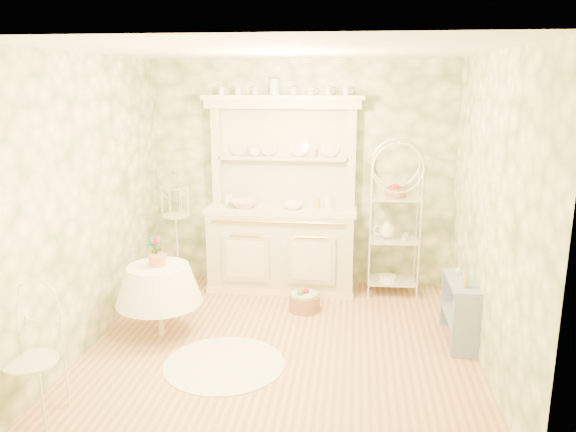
# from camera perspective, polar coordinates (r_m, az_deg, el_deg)

# --- Properties ---
(floor) EXTENTS (3.60, 3.60, 0.00)m
(floor) POSITION_cam_1_polar(r_m,az_deg,el_deg) (5.47, -0.65, -13.05)
(floor) COLOR tan
(floor) RESTS_ON ground
(ceiling) EXTENTS (3.60, 3.60, 0.00)m
(ceiling) POSITION_cam_1_polar(r_m,az_deg,el_deg) (4.89, -0.73, 16.49)
(ceiling) COLOR white
(ceiling) RESTS_ON floor
(wall_left) EXTENTS (3.60, 3.60, 0.00)m
(wall_left) POSITION_cam_1_polar(r_m,az_deg,el_deg) (5.54, -19.49, 1.33)
(wall_left) COLOR #F6E8BC
(wall_left) RESTS_ON floor
(wall_right) EXTENTS (3.60, 3.60, 0.00)m
(wall_right) POSITION_cam_1_polar(r_m,az_deg,el_deg) (5.10, 19.79, 0.30)
(wall_right) COLOR #F6E8BC
(wall_right) RESTS_ON floor
(wall_back) EXTENTS (3.60, 3.60, 0.00)m
(wall_back) POSITION_cam_1_polar(r_m,az_deg,el_deg) (6.77, 1.33, 4.23)
(wall_back) COLOR #F6E8BC
(wall_back) RESTS_ON floor
(wall_front) EXTENTS (3.60, 3.60, 0.00)m
(wall_front) POSITION_cam_1_polar(r_m,az_deg,el_deg) (3.30, -4.82, -5.98)
(wall_front) COLOR #F6E8BC
(wall_front) RESTS_ON floor
(kitchen_dresser) EXTENTS (1.87, 0.61, 2.29)m
(kitchen_dresser) POSITION_cam_1_polar(r_m,az_deg,el_deg) (6.55, -0.67, 2.09)
(kitchen_dresser) COLOR beige
(kitchen_dresser) RESTS_ON floor
(bakers_rack) EXTENTS (0.57, 0.42, 1.81)m
(bakers_rack) POSITION_cam_1_polar(r_m,az_deg,el_deg) (6.58, 10.76, -0.24)
(bakers_rack) COLOR white
(bakers_rack) RESTS_ON floor
(side_shelf) EXTENTS (0.30, 0.74, 0.62)m
(side_shelf) POSITION_cam_1_polar(r_m,az_deg,el_deg) (5.68, 17.06, -9.18)
(side_shelf) COLOR #8092BA
(side_shelf) RESTS_ON floor
(round_table) EXTENTS (0.69, 0.69, 0.66)m
(round_table) POSITION_cam_1_polar(r_m,az_deg,el_deg) (5.70, -12.89, -8.62)
(round_table) COLOR white
(round_table) RESTS_ON floor
(cafe_chair) EXTENTS (0.45, 0.45, 0.91)m
(cafe_chair) POSITION_cam_1_polar(r_m,az_deg,el_deg) (4.64, -24.72, -13.19)
(cafe_chair) COLOR white
(cafe_chair) RESTS_ON floor
(birdcage_stand) EXTENTS (0.38, 0.38, 1.47)m
(birdcage_stand) POSITION_cam_1_polar(r_m,az_deg,el_deg) (6.76, -11.27, -1.41)
(birdcage_stand) COLOR white
(birdcage_stand) RESTS_ON floor
(floor_basket) EXTENTS (0.37, 0.37, 0.21)m
(floor_basket) POSITION_cam_1_polar(r_m,az_deg,el_deg) (6.20, 1.68, -8.64)
(floor_basket) COLOR #A16E4C
(floor_basket) RESTS_ON floor
(lace_rug) EXTENTS (1.20, 1.20, 0.01)m
(lace_rug) POSITION_cam_1_polar(r_m,az_deg,el_deg) (5.18, -6.49, -14.71)
(lace_rug) COLOR white
(lace_rug) RESTS_ON floor
(bowl_floral) EXTENTS (0.39, 0.39, 0.08)m
(bowl_floral) POSITION_cam_1_polar(r_m,az_deg,el_deg) (6.59, -4.50, 0.99)
(bowl_floral) COLOR white
(bowl_floral) RESTS_ON kitchen_dresser
(bowl_white) EXTENTS (0.29, 0.29, 0.07)m
(bowl_white) POSITION_cam_1_polar(r_m,az_deg,el_deg) (6.48, 0.53, 0.81)
(bowl_white) COLOR white
(bowl_white) RESTS_ON kitchen_dresser
(cup_left) EXTENTS (0.17, 0.17, 0.10)m
(cup_left) POSITION_cam_1_polar(r_m,az_deg,el_deg) (6.68, -3.41, 6.34)
(cup_left) COLOR white
(cup_left) RESTS_ON kitchen_dresser
(cup_right) EXTENTS (0.12, 0.12, 0.10)m
(cup_right) POSITION_cam_1_polar(r_m,az_deg,el_deg) (6.60, 2.51, 6.26)
(cup_right) COLOR white
(cup_right) RESTS_ON kitchen_dresser
(potted_geranium) EXTENTS (0.18, 0.14, 0.30)m
(potted_geranium) POSITION_cam_1_polar(r_m,az_deg,el_deg) (5.54, -13.31, -3.58)
(potted_geranium) COLOR #3F7238
(potted_geranium) RESTS_ON round_table
(bottle_amber) EXTENTS (0.07, 0.07, 0.16)m
(bottle_amber) POSITION_cam_1_polar(r_m,az_deg,el_deg) (5.39, 17.65, -6.25)
(bottle_amber) COLOR gold
(bottle_amber) RESTS_ON side_shelf
(bottle_blue) EXTENTS (0.05, 0.05, 0.10)m
(bottle_blue) POSITION_cam_1_polar(r_m,az_deg,el_deg) (5.53, 17.37, -6.04)
(bottle_blue) COLOR #A8C6DB
(bottle_blue) RESTS_ON side_shelf
(bottle_glass) EXTENTS (0.08, 0.08, 0.08)m
(bottle_glass) POSITION_cam_1_polar(r_m,az_deg,el_deg) (5.75, 16.96, -5.33)
(bottle_glass) COLOR silver
(bottle_glass) RESTS_ON side_shelf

